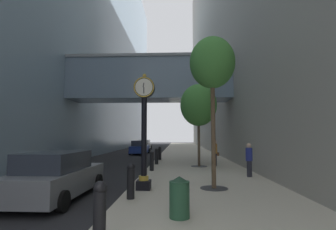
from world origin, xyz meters
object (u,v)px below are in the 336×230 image
object	(u,v)px
bollard_second	(131,180)
street_tree_mid_near	(198,105)
street_tree_near	(212,64)
car_grey_far	(57,176)
bollard_sixth	(160,153)
trash_bin	(179,196)
bollard_third	(144,167)
pedestrian_walking	(215,152)
bollard_fourth	(152,160)
bollard_fifth	(157,156)
street_clock	(144,125)
bollard_nearest	(100,209)
pedestrian_by_clock	(249,159)
car_blue_near	(140,148)
car_white_mid	(144,145)

from	to	relation	value
bollard_second	street_tree_mid_near	size ratio (longest dim) A/B	0.21
street_tree_near	car_grey_far	bearing A→B (deg)	-166.46
bollard_sixth	trash_bin	distance (m)	15.59
bollard_third	bollard_sixth	xyz separation A→B (m)	(0.00, 10.20, 0.00)
bollard_second	bollard_third	xyz separation A→B (m)	(0.00, 3.40, 0.00)
pedestrian_walking	bollard_fourth	bearing A→B (deg)	-147.70
bollard_fourth	bollard_sixth	bearing A→B (deg)	90.00
bollard_fifth	pedestrian_walking	world-z (taller)	pedestrian_walking
street_clock	bollard_nearest	xyz separation A→B (m)	(-0.23, -4.89, -1.91)
pedestrian_by_clock	car_blue_near	world-z (taller)	pedestrian_by_clock
bollard_second	bollard_sixth	xyz separation A→B (m)	(0.00, 13.60, 0.00)
bollard_fifth	bollard_sixth	distance (m)	3.40
car_blue_near	car_white_mid	bearing A→B (deg)	94.47
bollard_second	pedestrian_walking	size ratio (longest dim) A/B	0.65
bollard_fourth	street_tree_mid_near	size ratio (longest dim) A/B	0.21
pedestrian_walking	car_grey_far	distance (m)	11.34
street_tree_near	bollard_nearest	bearing A→B (deg)	-120.14
street_tree_near	pedestrian_walking	bearing A→B (deg)	81.52
street_clock	bollard_second	xyz separation A→B (m)	(-0.23, -1.49, -1.91)
street_tree_near	car_grey_far	xyz separation A→B (m)	(-5.73, -1.38, -4.37)
bollard_fifth	car_grey_far	bearing A→B (deg)	-105.52
bollard_fourth	car_grey_far	xyz separation A→B (m)	(-2.72, -6.40, 0.05)
street_tree_mid_near	trash_bin	bearing A→B (deg)	-97.22
trash_bin	car_blue_near	bearing A→B (deg)	100.98
bollard_fifth	car_blue_near	bearing A→B (deg)	104.40
car_white_mid	bollard_fifth	bearing A→B (deg)	-80.09
bollard_second	car_blue_near	bearing A→B (deg)	97.80
bollard_fifth	bollard_sixth	xyz separation A→B (m)	(0.00, 3.40, 0.00)
trash_bin	pedestrian_by_clock	size ratio (longest dim) A/B	0.61
bollard_fourth	street_tree_near	world-z (taller)	street_tree_near
bollard_second	bollard_fifth	bearing A→B (deg)	90.00
street_clock	bollard_sixth	bearing A→B (deg)	91.10
car_grey_far	bollard_fourth	bearing A→B (deg)	66.97
car_grey_far	bollard_third	bearing A→B (deg)	47.79
trash_bin	pedestrian_by_clock	xyz separation A→B (m)	(3.61, 6.66, 0.37)
bollard_third	bollard_sixth	size ratio (longest dim) A/B	1.00
pedestrian_by_clock	car_grey_far	xyz separation A→B (m)	(-7.95, -4.36, -0.24)
bollard_nearest	bollard_third	world-z (taller)	same
bollard_fourth	street_tree_mid_near	world-z (taller)	street_tree_mid_near
street_clock	street_tree_near	xyz separation A→B (m)	(2.77, 0.29, 2.51)
bollard_sixth	street_tree_near	xyz separation A→B (m)	(3.01, -11.82, 4.42)
bollard_third	trash_bin	xyz separation A→B (m)	(1.62, -5.31, -0.08)
bollard_fifth	pedestrian_walking	xyz separation A→B (m)	(4.15, -0.78, 0.34)
bollard_sixth	street_tree_near	size ratio (longest dim) A/B	0.19
bollard_third	bollard_fourth	size ratio (longest dim) A/B	1.00
street_tree_mid_near	car_grey_far	xyz separation A→B (m)	(-5.73, -8.66, -3.52)
street_tree_mid_near	car_grey_far	distance (m)	10.97
bollard_third	pedestrian_by_clock	distance (m)	5.41
car_grey_far	car_white_mid	bearing A→B (deg)	91.91
bollard_sixth	car_white_mid	world-z (taller)	car_white_mid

